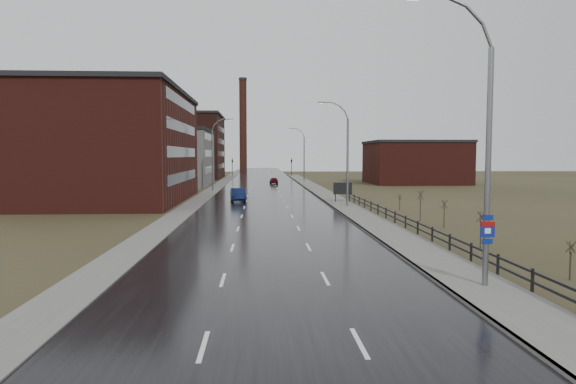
{
  "coord_description": "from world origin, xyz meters",
  "views": [
    {
      "loc": [
        -0.64,
        -18.72,
        5.62
      ],
      "look_at": [
        1.38,
        17.83,
        3.0
      ],
      "focal_mm": 32.0,
      "sensor_mm": 36.0,
      "label": 1
    }
  ],
  "objects": [
    {
      "name": "ground",
      "position": [
        0.0,
        0.0,
        0.0
      ],
      "size": [
        320.0,
        320.0,
        0.0
      ],
      "primitive_type": "plane",
      "color": "#2D2819",
      "rests_on": "ground"
    },
    {
      "name": "car_near",
      "position": [
        -3.28,
        43.57,
        0.78
      ],
      "size": [
        2.19,
        4.91,
        1.56
      ],
      "primitive_type": "imported",
      "rotation": [
        0.0,
        0.0,
        0.12
      ],
      "color": "#0B153B",
      "rests_on": "ground"
    },
    {
      "name": "shrub_f",
      "position": [
        13.68,
        32.84,
        0.84
      ],
      "size": [
        0.38,
        0.4,
        1.58
      ],
      "color": "#382D23",
      "rests_on": "ground"
    },
    {
      "name": "shrub_c",
      "position": [
        12.66,
        11.21,
        1.21
      ],
      "size": [
        0.54,
        0.57,
        2.29
      ],
      "color": "#382D23",
      "rests_on": "ground"
    },
    {
      "name": "curb_right",
      "position": [
        7.08,
        35.0,
        0.09
      ],
      "size": [
        0.16,
        180.0,
        0.18
      ],
      "primitive_type": "cube",
      "color": "slate",
      "rests_on": "ground"
    },
    {
      "name": "warehouse_mid",
      "position": [
        -17.99,
        78.0,
        5.26
      ],
      "size": [
        16.32,
        20.4,
        10.5
      ],
      "color": "slate",
      "rests_on": "ground"
    },
    {
      "name": "sidewalk_right",
      "position": [
        8.6,
        35.0,
        0.09
      ],
      "size": [
        3.2,
        180.0,
        0.18
      ],
      "primitive_type": "cube",
      "color": "#595651",
      "rests_on": "ground"
    },
    {
      "name": "warehouse_far",
      "position": [
        -22.99,
        108.0,
        7.76
      ],
      "size": [
        26.52,
        24.48,
        15.5
      ],
      "color": "#331611",
      "rests_on": "ground"
    },
    {
      "name": "shrub_d",
      "position": [
        13.57,
        19.85,
        1.16
      ],
      "size": [
        0.52,
        0.55,
        2.19
      ],
      "color": "#382D23",
      "rests_on": "ground"
    },
    {
      "name": "smokestack",
      "position": [
        -6.0,
        150.0,
        15.5
      ],
      "size": [
        2.7,
        2.7,
        30.7
      ],
      "color": "#331611",
      "rests_on": "ground"
    },
    {
      "name": "road",
      "position": [
        0.0,
        60.0,
        0.03
      ],
      "size": [
        14.0,
        300.0,
        0.06
      ],
      "primitive_type": "cube",
      "color": "black",
      "rests_on": "ground"
    },
    {
      "name": "traffic_light_left",
      "position": [
        -8.0,
        120.0,
        4.6
      ],
      "size": [
        0.58,
        2.73,
        5.3
      ],
      "color": "black",
      "rests_on": "ground"
    },
    {
      "name": "building_right",
      "position": [
        30.3,
        82.0,
        4.26
      ],
      "size": [
        18.36,
        16.32,
        8.5
      ],
      "color": "#471914",
      "rests_on": "ground"
    },
    {
      "name": "traffic_light_right",
      "position": [
        8.0,
        120.0,
        4.6
      ],
      "size": [
        0.58,
        2.73,
        5.3
      ],
      "color": "black",
      "rests_on": "ground"
    },
    {
      "name": "shrub_b",
      "position": [
        13.31,
        3.31,
        0.94
      ],
      "size": [
        0.43,
        0.45,
        1.78
      ],
      "color": "#382D23",
      "rests_on": "ground"
    },
    {
      "name": "guardrail",
      "position": [
        10.3,
        18.31,
        0.71
      ],
      "size": [
        0.1,
        53.05,
        1.1
      ],
      "color": "black",
      "rests_on": "ground"
    },
    {
      "name": "warehouse_near",
      "position": [
        -20.99,
        45.0,
        6.76
      ],
      "size": [
        22.44,
        28.56,
        13.5
      ],
      "color": "#471914",
      "rests_on": "ground"
    },
    {
      "name": "shrub_e",
      "position": [
        13.09,
        24.27,
        1.4
      ],
      "size": [
        0.62,
        0.65,
        2.63
      ],
      "color": "#382D23",
      "rests_on": "ground"
    },
    {
      "name": "streetlight_right_mid",
      "position": [
        8.5,
        36.0,
        5.84
      ],
      "size": [
        3.36,
        0.28,
        11.35
      ],
      "color": "slate",
      "rests_on": "ground"
    },
    {
      "name": "sidewalk_left",
      "position": [
        -8.2,
        60.0,
        0.06
      ],
      "size": [
        2.4,
        260.0,
        0.12
      ],
      "primitive_type": "cube",
      "color": "#595651",
      "rests_on": "ground"
    },
    {
      "name": "car_far",
      "position": [
        2.13,
        82.03,
        0.64
      ],
      "size": [
        1.73,
        3.83,
        1.28
      ],
      "primitive_type": "imported",
      "rotation": [
        0.0,
        0.0,
        3.2
      ],
      "color": "#430B0F",
      "rests_on": "ground"
    },
    {
      "name": "streetlight_left",
      "position": [
        -7.7,
        62.0,
        5.84
      ],
      "size": [
        3.36,
        0.28,
        11.35
      ],
      "color": "slate",
      "rests_on": "ground"
    },
    {
      "name": "streetlight_right_far",
      "position": [
        8.5,
        90.0,
        5.84
      ],
      "size": [
        3.36,
        0.28,
        11.35
      ],
      "color": "slate",
      "rests_on": "ground"
    },
    {
      "name": "streetlight_main",
      "position": [
        8.47,
        2.0,
        6.06
      ],
      "size": [
        3.91,
        0.29,
        12.11
      ],
      "color": "slate",
      "rests_on": "ground"
    },
    {
      "name": "billboard",
      "position": [
        9.1,
        40.96,
        1.66
      ],
      "size": [
        2.21,
        0.17,
        2.43
      ],
      "color": "black",
      "rests_on": "ground"
    }
  ]
}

